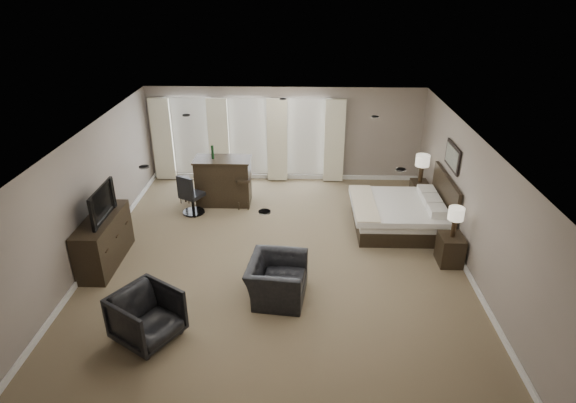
{
  "coord_description": "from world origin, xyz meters",
  "views": [
    {
      "loc": [
        0.46,
        -8.44,
        5.34
      ],
      "look_at": [
        0.2,
        0.4,
        1.1
      ],
      "focal_mm": 30.0,
      "sensor_mm": 36.0,
      "label": 1
    }
  ],
  "objects_px": {
    "armchair_far": "(147,314)",
    "bed": "(395,202)",
    "armchair_near": "(277,273)",
    "bar_stool_left": "(185,190)",
    "bar_counter": "(223,181)",
    "nightstand_far": "(419,191)",
    "dresser": "(104,241)",
    "tv": "(99,215)",
    "bar_stool_right": "(243,194)",
    "desk_chair": "(192,194)",
    "nightstand_near": "(450,250)",
    "lamp_near": "(455,222)",
    "lamp_far": "(422,169)"
  },
  "relations": [
    {
      "from": "nightstand_near",
      "to": "armchair_far",
      "type": "xyz_separation_m",
      "value": [
        -5.42,
        -2.38,
        0.16
      ]
    },
    {
      "from": "nightstand_near",
      "to": "nightstand_far",
      "type": "xyz_separation_m",
      "value": [
        0.0,
        2.9,
        -0.03
      ]
    },
    {
      "from": "bar_stool_right",
      "to": "lamp_near",
      "type": "bearing_deg",
      "value": -28.28
    },
    {
      "from": "bar_counter",
      "to": "bar_stool_left",
      "type": "xyz_separation_m",
      "value": [
        -1.01,
        0.03,
        -0.27
      ]
    },
    {
      "from": "bed",
      "to": "dresser",
      "type": "bearing_deg",
      "value": -164.8
    },
    {
      "from": "desk_chair",
      "to": "bed",
      "type": "bearing_deg",
      "value": -159.54
    },
    {
      "from": "nightstand_far",
      "to": "desk_chair",
      "type": "distance_m",
      "value": 5.69
    },
    {
      "from": "dresser",
      "to": "lamp_near",
      "type": "bearing_deg",
      "value": 1.56
    },
    {
      "from": "bed",
      "to": "lamp_near",
      "type": "relative_size",
      "value": 3.22
    },
    {
      "from": "bar_stool_right",
      "to": "desk_chair",
      "type": "relative_size",
      "value": 0.76
    },
    {
      "from": "bar_counter",
      "to": "desk_chair",
      "type": "distance_m",
      "value": 0.91
    },
    {
      "from": "nightstand_near",
      "to": "armchair_near",
      "type": "bearing_deg",
      "value": -160.27
    },
    {
      "from": "armchair_near",
      "to": "armchair_far",
      "type": "height_order",
      "value": "armchair_near"
    },
    {
      "from": "bar_stool_right",
      "to": "desk_chair",
      "type": "bearing_deg",
      "value": -164.89
    },
    {
      "from": "armchair_far",
      "to": "armchair_near",
      "type": "bearing_deg",
      "value": -27.1
    },
    {
      "from": "tv",
      "to": "desk_chair",
      "type": "relative_size",
      "value": 1.1
    },
    {
      "from": "armchair_near",
      "to": "bar_stool_left",
      "type": "height_order",
      "value": "armchair_near"
    },
    {
      "from": "bed",
      "to": "bar_stool_left",
      "type": "height_order",
      "value": "bed"
    },
    {
      "from": "lamp_far",
      "to": "bar_counter",
      "type": "bearing_deg",
      "value": -177.18
    },
    {
      "from": "nightstand_far",
      "to": "bar_stool_left",
      "type": "distance_m",
      "value": 5.96
    },
    {
      "from": "armchair_far",
      "to": "bar_stool_left",
      "type": "distance_m",
      "value": 5.1
    },
    {
      "from": "armchair_far",
      "to": "bed",
      "type": "bearing_deg",
      "value": -16.84
    },
    {
      "from": "bed",
      "to": "nightstand_far",
      "type": "distance_m",
      "value": 1.74
    },
    {
      "from": "dresser",
      "to": "bar_stool_left",
      "type": "bearing_deg",
      "value": 71.54
    },
    {
      "from": "dresser",
      "to": "bar_stool_right",
      "type": "relative_size",
      "value": 2.22
    },
    {
      "from": "lamp_far",
      "to": "tv",
      "type": "distance_m",
      "value": 7.58
    },
    {
      "from": "lamp_far",
      "to": "nightstand_near",
      "type": "bearing_deg",
      "value": -90.0
    },
    {
      "from": "lamp_near",
      "to": "bar_stool_right",
      "type": "distance_m",
      "value": 5.06
    },
    {
      "from": "dresser",
      "to": "bar_stool_left",
      "type": "xyz_separation_m",
      "value": [
        0.96,
        2.88,
        -0.16
      ]
    },
    {
      "from": "bed",
      "to": "tv",
      "type": "height_order",
      "value": "bed"
    },
    {
      "from": "tv",
      "to": "armchair_far",
      "type": "height_order",
      "value": "tv"
    },
    {
      "from": "desk_chair",
      "to": "nightstand_near",
      "type": "bearing_deg",
      "value": -172.32
    },
    {
      "from": "bar_counter",
      "to": "lamp_near",
      "type": "bearing_deg",
      "value": -28.21
    },
    {
      "from": "bar_stool_right",
      "to": "nightstand_far",
      "type": "bearing_deg",
      "value": 6.68
    },
    {
      "from": "dresser",
      "to": "armchair_far",
      "type": "distance_m",
      "value": 2.66
    },
    {
      "from": "lamp_far",
      "to": "bar_stool_right",
      "type": "xyz_separation_m",
      "value": [
        -4.43,
        -0.52,
        -0.51
      ]
    },
    {
      "from": "bed",
      "to": "bar_counter",
      "type": "distance_m",
      "value": 4.24
    },
    {
      "from": "nightstand_far",
      "to": "dresser",
      "type": "height_order",
      "value": "dresser"
    },
    {
      "from": "lamp_near",
      "to": "armchair_far",
      "type": "height_order",
      "value": "lamp_near"
    },
    {
      "from": "nightstand_far",
      "to": "lamp_near",
      "type": "distance_m",
      "value": 2.97
    },
    {
      "from": "bar_counter",
      "to": "bar_stool_left",
      "type": "bearing_deg",
      "value": 178.12
    },
    {
      "from": "armchair_far",
      "to": "desk_chair",
      "type": "distance_m",
      "value": 4.44
    },
    {
      "from": "nightstand_far",
      "to": "desk_chair",
      "type": "xyz_separation_m",
      "value": [
        -5.63,
        -0.84,
        0.24
      ]
    },
    {
      "from": "armchair_far",
      "to": "bar_counter",
      "type": "relative_size",
      "value": 0.67
    },
    {
      "from": "bed",
      "to": "armchair_far",
      "type": "distance_m",
      "value": 5.93
    },
    {
      "from": "lamp_near",
      "to": "armchair_near",
      "type": "distance_m",
      "value": 3.66
    },
    {
      "from": "bar_stool_right",
      "to": "armchair_far",
      "type": "bearing_deg",
      "value": -101.76
    },
    {
      "from": "tv",
      "to": "bar_stool_right",
      "type": "xyz_separation_m",
      "value": [
        2.49,
        2.57,
        -0.69
      ]
    },
    {
      "from": "armchair_near",
      "to": "nightstand_near",
      "type": "bearing_deg",
      "value": -63.26
    },
    {
      "from": "desk_chair",
      "to": "dresser",
      "type": "bearing_deg",
      "value": 87.82
    }
  ]
}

